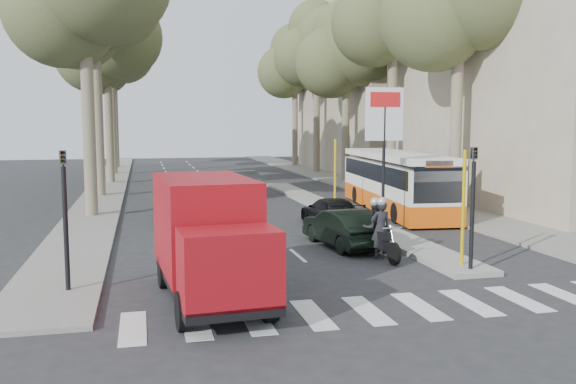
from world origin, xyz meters
The scene contains 29 objects.
ground centered at (0.00, 0.00, 0.00)m, with size 120.00×120.00×0.00m, color #28282B.
sidewalk_right centered at (8.60, 25.00, 0.06)m, with size 3.20×70.00×0.12m, color gray.
median_left centered at (-8.00, 28.00, 0.06)m, with size 2.40×64.00×0.12m, color gray.
traffic_island centered at (3.25, 11.00, 0.08)m, with size 1.50×26.00×0.16m, color gray.
building_near centered at (15.50, 12.00, 9.00)m, with size 11.00×18.00×18.00m, color #BBB195.
building_far centered at (15.50, 34.00, 8.00)m, with size 11.00×20.00×16.00m, color #B7A88E.
billboard centered at (3.25, 5.00, 3.70)m, with size 1.50×12.10×5.60m.
traffic_light_island centered at (3.25, -1.50, 2.49)m, with size 0.16×0.41×3.60m.
traffic_light_left centered at (-7.60, -1.00, 2.49)m, with size 0.16×0.41×3.60m.
tree_l_b centered at (-7.97, 20.11, 11.07)m, with size 7.40×7.20×14.88m.
tree_l_c centered at (-7.77, 28.11, 10.04)m, with size 7.40×7.20×13.71m.
tree_l_d centered at (-7.87, 36.11, 11.76)m, with size 7.40×7.20×15.66m.
tree_l_e centered at (-7.97, 44.11, 10.73)m, with size 7.40×7.20×14.49m.
tree_r_b centered at (9.23, 18.11, 11.42)m, with size 7.40×7.20×15.27m.
tree_r_c centered at (9.03, 26.11, 9.69)m, with size 7.40×7.20×13.32m.
tree_r_d centered at (9.13, 34.11, 11.07)m, with size 7.40×7.20×14.88m.
tree_r_e centered at (9.23, 42.11, 10.38)m, with size 7.40×7.20×14.10m.
silver_hatchback centered at (-3.50, -2.00, 0.76)m, with size 1.80×4.48×1.53m, color #9FA1A7.
dark_hatchback centered at (0.96, 3.01, 0.67)m, with size 1.41×4.05×1.33m, color black.
queue_car_a centered at (-3.50, 10.23, 0.63)m, with size 2.08×4.51×1.25m, color #53565B.
queue_car_b centered at (1.80, 7.00, 0.61)m, with size 1.70×4.19×1.22m, color black.
queue_car_c centered at (-1.33, 18.04, 0.59)m, with size 1.39×3.45×1.17m, color #A0A2A7.
queue_car_d centered at (0.00, 18.91, 0.74)m, with size 1.56×4.47×1.47m, color #45474C.
queue_car_e centered at (-4.00, 9.58, 0.60)m, with size 1.69×4.17×1.21m, color black.
red_truck centered at (-4.21, -2.32, 1.55)m, with size 2.47×5.63×2.93m.
city_bus centered at (6.20, 10.61, 1.52)m, with size 3.39×11.10×2.88m.
motorcycle centered at (1.47, 1.10, 0.90)m, with size 0.90×2.33×1.98m.
pedestrian_near centered at (7.20, 10.61, 0.93)m, with size 0.95×0.46×1.62m, color #392D44.
pedestrian_far centered at (8.94, 12.42, 1.10)m, with size 1.27×0.56×1.96m, color #685F4E.
Camera 1 is at (-5.72, -16.71, 4.25)m, focal length 38.00 mm.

